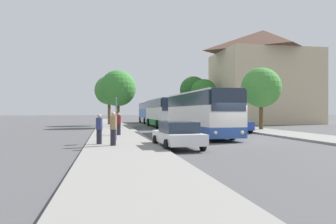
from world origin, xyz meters
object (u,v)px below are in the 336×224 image
Objects in this scene: tree_right_mid at (193,90)px; pedestrian_walking_back at (113,128)px; parked_car_left_curb at (178,134)px; pedestrian_waiting_near at (99,129)px; parked_car_right_near at (235,124)px; pedestrian_waiting_far at (119,124)px; bus_rear at (150,112)px; bus_stop_sign at (116,114)px; tree_left_near at (109,90)px; tree_right_near at (204,92)px; tree_left_far at (118,88)px; bus_front at (199,113)px; parked_car_right_far at (197,121)px; tree_right_far at (261,88)px; bus_middle at (162,112)px.

pedestrian_walking_back is at bearing -111.48° from tree_right_mid.
pedestrian_waiting_near is (-4.14, 1.59, 0.25)m from parked_car_left_curb.
parked_car_right_near is 11.24m from pedestrian_waiting_far.
bus_rear is 4.12× the size of bus_stop_sign.
parked_car_right_near is 0.65× the size of tree_left_near.
tree_right_mid is (7.42, -0.41, 3.78)m from bus_rear.
tree_right_near reaches higher than pedestrian_waiting_near.
tree_left_far is (0.79, 19.19, 2.92)m from bus_stop_sign.
bus_rear reaches higher than pedestrian_waiting_near.
tree_right_mid reaches higher than pedestrian_waiting_near.
pedestrian_walking_back is at bearing 173.30° from pedestrian_waiting_near.
pedestrian_waiting_far is at bearing -91.81° from tree_left_far.
parked_car_right_near is at bearing -99.46° from tree_right_near.
bus_front reaches higher than parked_car_left_curb.
bus_stop_sign is 2.47m from pedestrian_waiting_near.
pedestrian_waiting_far is 0.25× the size of tree_right_near.
bus_rear is 6.22× the size of pedestrian_walking_back.
parked_car_right_far is at bearing 61.53° from bus_stop_sign.
parked_car_right_near is (4.51, -25.83, -1.03)m from bus_rear.
bus_rear reaches higher than pedestrian_walking_back.
parked_car_left_curb is at bearing -115.44° from bus_front.
bus_front is 1.90× the size of tree_right_far.
tree_right_far reaches higher than parked_car_right_far.
tree_left_near is at bearing 90.45° from bus_stop_sign.
parked_car_left_curb is at bearing -130.11° from tree_right_far.
tree_right_near is at bearing 69.54° from pedestrian_waiting_far.
bus_middle is 6.66× the size of pedestrian_walking_back.
tree_right_far reaches higher than pedestrian_waiting_far.
parked_car_right_far is (7.90, 24.04, 0.02)m from parked_car_left_curb.
bus_stop_sign is 4.79m from pedestrian_waiting_far.
parked_car_right_far is (4.43, -13.32, -1.05)m from bus_rear.
parked_car_left_curb is at bearing -109.20° from tree_right_near.
parked_car_right_far is 0.58× the size of tree_right_mid.
tree_right_mid is at bearing 92.33° from tree_right_far.
bus_middle is 1.77× the size of tree_left_far.
pedestrian_waiting_near is at bearing -115.57° from bus_stop_sign.
tree_right_near is at bearing -72.33° from pedestrian_waiting_near.
parked_car_left_curb is 2.76× the size of pedestrian_waiting_near.
bus_middle is 4.41× the size of bus_stop_sign.
bus_front is at bearing -107.69° from tree_right_near.
tree_right_far is at bearing 114.72° from parked_car_right_far.
pedestrian_walking_back is 0.27× the size of tree_left_near.
pedestrian_waiting_near is (-7.67, -6.41, -0.85)m from bus_front.
bus_stop_sign is (-6.67, -4.31, -0.01)m from bus_front.
tree_right_mid is at bearing 73.93° from pedestrian_waiting_far.
bus_rear is 14.08m from parked_car_right_far.
tree_left_near is 0.87× the size of tree_right_mid.
parked_car_right_far is at bearing -25.32° from tree_left_near.
bus_middle is 13.95m from bus_rear.
tree_left_near reaches higher than parked_car_left_curb.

